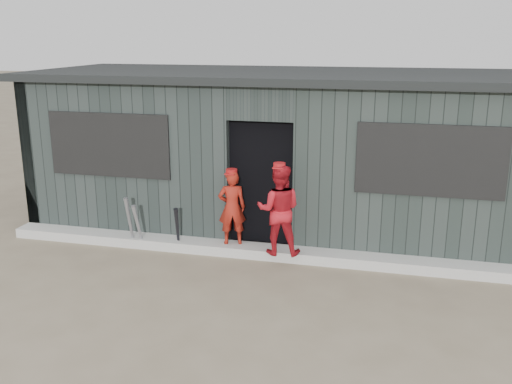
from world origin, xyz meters
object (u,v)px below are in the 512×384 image
(bat_right, at_px, (177,229))
(player_red_left, at_px, (232,208))
(player_red_right, at_px, (279,210))
(dugout, at_px, (280,150))
(bat_mid, at_px, (138,226))
(player_grey_back, at_px, (301,208))
(bat_left, at_px, (130,222))

(bat_right, height_order, player_red_left, player_red_left)
(bat_right, relative_size, player_red_right, 0.55)
(player_red_right, relative_size, dugout, 0.16)
(bat_mid, xyz_separation_m, dugout, (1.83, 1.83, 0.92))
(bat_mid, distance_m, player_red_right, 2.25)
(bat_mid, xyz_separation_m, player_red_right, (2.21, -0.03, 0.44))
(player_red_left, distance_m, player_grey_back, 1.10)
(bat_left, xyz_separation_m, player_red_right, (2.35, -0.04, 0.39))
(bat_mid, xyz_separation_m, player_red_left, (1.45, 0.19, 0.35))
(bat_mid, bearing_deg, player_red_right, -0.86)
(player_red_left, bearing_deg, player_red_right, 145.12)
(bat_left, bearing_deg, player_grey_back, 15.91)
(bat_mid, bearing_deg, player_grey_back, 16.96)
(bat_right, xyz_separation_m, player_red_right, (1.59, -0.09, 0.45))
(bat_left, xyz_separation_m, player_grey_back, (2.54, 0.73, 0.21))
(player_red_left, bearing_deg, bat_right, -9.56)
(bat_left, xyz_separation_m, dugout, (1.97, 1.82, 0.87))
(bat_mid, distance_m, dugout, 2.75)
(player_red_left, bearing_deg, bat_left, -11.85)
(dugout, bearing_deg, bat_right, -124.51)
(dugout, bearing_deg, bat_left, -137.26)
(bat_right, bearing_deg, bat_mid, -174.31)
(player_grey_back, relative_size, dugout, 0.15)
(bat_left, xyz_separation_m, player_red_left, (1.59, 0.18, 0.30))
(player_red_left, bearing_deg, bat_mid, -10.91)
(player_red_right, xyz_separation_m, player_grey_back, (0.20, 0.77, -0.18))
(player_grey_back, bearing_deg, bat_mid, 27.96)
(bat_left, height_order, dugout, dugout)
(bat_mid, height_order, bat_right, bat_mid)
(player_grey_back, bearing_deg, dugout, -51.54)
(bat_right, bearing_deg, player_red_left, 8.89)
(player_grey_back, height_order, dugout, dugout)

